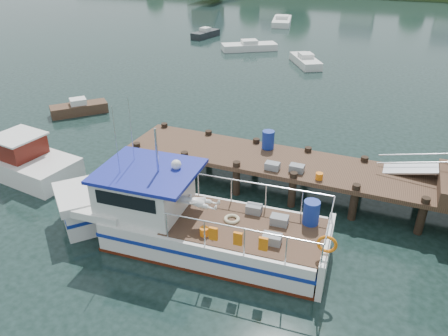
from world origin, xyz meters
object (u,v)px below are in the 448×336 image
at_px(dock, 417,165).
at_px(work_boat, 11,157).
at_px(moored_d, 282,21).
at_px(moored_b, 305,61).
at_px(lobster_boat, 180,219).
at_px(moored_rowboat, 79,108).
at_px(moored_e, 205,34).
at_px(moored_a, 249,46).

distance_m(dock, work_boat, 18.30).
relative_size(work_boat, moored_d, 1.19).
height_order(work_boat, moored_b, work_boat).
bearing_deg(dock, lobster_boat, -145.94).
relative_size(lobster_boat, moored_b, 2.33).
xyz_separation_m(lobster_boat, work_boat, (-10.22, 1.86, -0.29)).
bearing_deg(moored_rowboat, work_boat, -92.79).
xyz_separation_m(work_boat, moored_e, (-4.58, 32.32, -0.27)).
bearing_deg(moored_a, lobster_boat, -88.17).
distance_m(dock, moored_d, 43.78).
bearing_deg(moored_d, moored_rowboat, -77.05).
distance_m(lobster_boat, moored_rowboat, 15.32).
bearing_deg(work_boat, lobster_boat, -3.02).
bearing_deg(moored_b, moored_e, 174.20).
distance_m(moored_a, moored_d, 15.41).
bearing_deg(dock, moored_rowboat, 168.49).
relative_size(work_boat, moored_rowboat, 2.38).
height_order(dock, moored_b, dock).
bearing_deg(dock, moored_e, 127.82).
relative_size(moored_d, moored_e, 1.66).
relative_size(lobster_boat, moored_rowboat, 3.31).
distance_m(dock, moored_e, 36.73).
height_order(lobster_boat, work_boat, lobster_boat).
distance_m(moored_b, moored_e, 15.13).
bearing_deg(lobster_boat, work_boat, 165.65).
bearing_deg(moored_b, moored_a, 175.78).
bearing_deg(moored_e, moored_rowboat, -82.49).
distance_m(moored_rowboat, moored_d, 36.43).
xyz_separation_m(dock, moored_b, (-9.32, 21.54, -1.86)).
relative_size(moored_a, moored_d, 0.82).
distance_m(work_boat, moored_d, 43.72).
relative_size(dock, moored_b, 3.46).
bearing_deg(moored_b, moored_rowboat, -97.53).
xyz_separation_m(dock, work_boat, (-17.92, -3.35, -1.58)).
height_order(dock, work_boat, dock).
height_order(lobster_boat, moored_b, lobster_boat).
distance_m(moored_rowboat, moored_a, 21.32).
xyz_separation_m(moored_rowboat, moored_b, (10.58, 17.49, 0.01)).
bearing_deg(moored_e, moored_a, -29.38).
distance_m(work_boat, moored_rowboat, 7.66).
xyz_separation_m(moored_rowboat, moored_d, (3.03, 36.30, 0.03)).
xyz_separation_m(lobster_boat, moored_d, (-9.16, 45.56, -0.55)).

